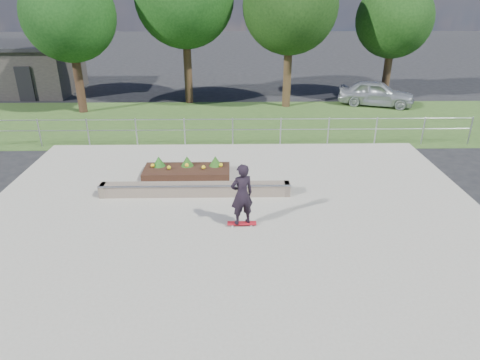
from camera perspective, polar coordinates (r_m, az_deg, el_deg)
name	(u,v)px	position (r m, az deg, el deg)	size (l,w,h in m)	color
ground	(233,242)	(11.32, -0.89, -8.22)	(120.00, 120.00, 0.00)	black
grass_verge	(233,122)	(21.43, -0.99, 7.77)	(30.00, 8.00, 0.02)	#2D4A1D
concrete_slab	(233,241)	(11.31, -0.89, -8.09)	(15.00, 15.00, 0.06)	gray
fence	(233,128)	(17.86, -0.99, 6.93)	(20.06, 0.06, 1.20)	#999BA1
building	(9,68)	(31.24, -28.42, 13.01)	(8.40, 5.40, 3.00)	#2B2826
tree_far_left	(69,15)	(23.97, -21.86, 19.70)	(4.55, 4.55, 7.15)	black
tree_mid_right	(290,6)	(23.76, 6.72, 22.03)	(4.90, 4.90, 7.70)	#372616
tree_far_right	(394,20)	(26.67, 19.88, 19.45)	(4.20, 4.20, 6.60)	#372416
grind_ledge	(195,189)	(13.59, -5.98, -1.25)	(6.00, 0.44, 0.43)	brown
planter_bed	(187,170)	(15.15, -7.10, 1.38)	(3.00, 1.20, 0.61)	black
skateboarder	(242,195)	(11.48, 0.25, -1.98)	(0.80, 0.61, 1.83)	silver
parked_car	(376,93)	(25.61, 17.68, 10.97)	(1.65, 4.09, 1.39)	#AAAEB3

